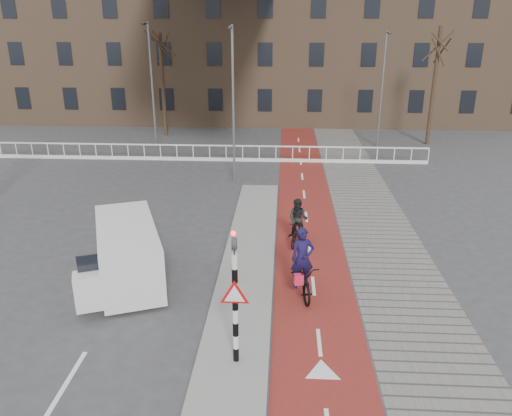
{
  "coord_description": "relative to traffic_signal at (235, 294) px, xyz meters",
  "views": [
    {
      "loc": [
        0.46,
        -12.12,
        7.93
      ],
      "look_at": [
        -0.51,
        5.0,
        1.5
      ],
      "focal_mm": 35.0,
      "sensor_mm": 36.0,
      "label": 1
    }
  ],
  "objects": [
    {
      "name": "streetlight_right",
      "position": [
        7.36,
        23.33,
        1.71
      ],
      "size": [
        0.12,
        0.12,
        7.39
      ],
      "primitive_type": "cylinder",
      "color": "slate",
      "rests_on": "ground"
    },
    {
      "name": "curb_island",
      "position": [
        -0.1,
        6.02,
        -1.93
      ],
      "size": [
        1.8,
        16.0,
        0.12
      ],
      "primitive_type": "cube",
      "color": "gray",
      "rests_on": "ground"
    },
    {
      "name": "bollard",
      "position": [
        -0.36,
        3.93,
        -1.47
      ],
      "size": [
        0.12,
        0.12,
        0.8
      ],
      "primitive_type": "cylinder",
      "color": "#D8CA0C",
      "rests_on": "curb_island"
    },
    {
      "name": "railing",
      "position": [
        -4.4,
        19.02,
        -1.68
      ],
      "size": [
        28.0,
        0.1,
        0.99
      ],
      "color": "silver",
      "rests_on": "ground"
    },
    {
      "name": "tree_mid",
      "position": [
        -7.68,
        26.0,
        1.62
      ],
      "size": [
        0.27,
        0.27,
        7.21
      ],
      "primitive_type": "cylinder",
      "color": "black",
      "rests_on": "ground"
    },
    {
      "name": "streetlight_near",
      "position": [
        -1.51,
        15.01,
        1.91
      ],
      "size": [
        0.12,
        0.12,
        7.8
      ],
      "primitive_type": "cylinder",
      "color": "slate",
      "rests_on": "ground"
    },
    {
      "name": "bike_lane",
      "position": [
        2.1,
        12.02,
        -1.98
      ],
      "size": [
        2.5,
        60.0,
        0.01
      ],
      "primitive_type": "cube",
      "color": "maroon",
      "rests_on": "ground"
    },
    {
      "name": "ground",
      "position": [
        0.6,
        2.02,
        -1.99
      ],
      "size": [
        120.0,
        120.0,
        0.0
      ],
      "primitive_type": "plane",
      "color": "#38383A",
      "rests_on": "ground"
    },
    {
      "name": "cyclist_far",
      "position": [
        1.65,
        7.21,
        -1.24
      ],
      "size": [
        0.92,
        1.71,
        1.79
      ],
      "rotation": [
        0.0,
        0.0,
        -0.3
      ],
      "color": "black",
      "rests_on": "bike_lane"
    },
    {
      "name": "townhouse_row",
      "position": [
        -2.4,
        34.02,
        5.82
      ],
      "size": [
        46.0,
        10.0,
        15.9
      ],
      "color": "#7F6047",
      "rests_on": "ground"
    },
    {
      "name": "cyclist_near",
      "position": [
        1.7,
        3.53,
        -1.25
      ],
      "size": [
        1.17,
        2.23,
        2.18
      ],
      "rotation": [
        0.0,
        0.0,
        0.21
      ],
      "color": "black",
      "rests_on": "bike_lane"
    },
    {
      "name": "van",
      "position": [
        -3.85,
        4.1,
        -0.99
      ],
      "size": [
        3.25,
        4.77,
        1.9
      ],
      "rotation": [
        0.0,
        0.0,
        0.37
      ],
      "color": "silver",
      "rests_on": "ground"
    },
    {
      "name": "tree_right",
      "position": [
        10.9,
        24.2,
        1.85
      ],
      "size": [
        0.26,
        0.26,
        7.68
      ],
      "primitive_type": "cylinder",
      "color": "black",
      "rests_on": "ground"
    },
    {
      "name": "sidewalk",
      "position": [
        4.9,
        12.02,
        -1.98
      ],
      "size": [
        3.0,
        60.0,
        0.01
      ],
      "primitive_type": "cube",
      "color": "slate",
      "rests_on": "ground"
    },
    {
      "name": "traffic_signal",
      "position": [
        0.0,
        0.0,
        0.0
      ],
      "size": [
        0.8,
        0.8,
        3.68
      ],
      "color": "black",
      "rests_on": "curb_island"
    },
    {
      "name": "streetlight_left",
      "position": [
        -7.43,
        22.1,
        1.97
      ],
      "size": [
        0.12,
        0.12,
        7.92
      ],
      "primitive_type": "cylinder",
      "color": "slate",
      "rests_on": "ground"
    }
  ]
}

